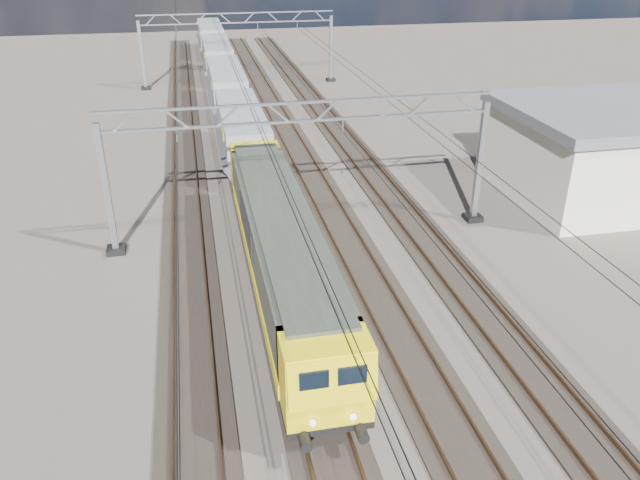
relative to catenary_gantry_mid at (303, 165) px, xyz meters
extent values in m
plane|color=#29231F|center=(0.00, -4.00, -3.91)|extent=(160.00, 160.00, 0.00)
cube|color=black|center=(-6.00, -4.00, -3.85)|extent=(2.60, 140.00, 0.12)
cube|color=brown|center=(-6.72, -4.00, -3.69)|extent=(0.08, 140.00, 0.16)
cube|color=brown|center=(-5.28, -4.00, -3.69)|extent=(0.08, 140.00, 0.16)
cube|color=black|center=(-2.00, -4.00, -3.85)|extent=(2.60, 140.00, 0.12)
cube|color=brown|center=(-2.72, -4.00, -3.69)|extent=(0.08, 140.00, 0.16)
cube|color=brown|center=(-1.28, -4.00, -3.69)|extent=(0.08, 140.00, 0.16)
cube|color=black|center=(2.00, -4.00, -3.85)|extent=(2.60, 140.00, 0.12)
cube|color=brown|center=(1.28, -4.00, -3.69)|extent=(0.08, 140.00, 0.16)
cube|color=brown|center=(2.72, -4.00, -3.69)|extent=(0.08, 140.00, 0.16)
cube|color=black|center=(6.00, -4.00, -3.85)|extent=(2.60, 140.00, 0.12)
cube|color=brown|center=(5.28, -4.00, -3.69)|extent=(0.08, 140.00, 0.16)
cube|color=brown|center=(6.72, -4.00, -3.69)|extent=(0.08, 140.00, 0.16)
cube|color=#91989E|center=(-9.50, 0.00, -0.61)|extent=(0.30, 0.30, 6.60)
cube|color=#91989E|center=(9.50, 0.00, -0.61)|extent=(0.30, 0.30, 6.60)
cube|color=black|center=(-9.50, 0.00, -3.76)|extent=(0.90, 0.90, 0.30)
cube|color=black|center=(9.50, 0.00, -3.76)|extent=(0.90, 0.90, 0.30)
cube|color=#91989E|center=(0.00, 0.00, 3.14)|extent=(19.30, 0.18, 0.12)
cube|color=#91989E|center=(0.00, 0.00, 2.24)|extent=(19.30, 0.18, 0.12)
cube|color=#91989E|center=(-8.31, 0.00, 2.69)|extent=(1.03, 0.10, 0.94)
cube|color=#91989E|center=(-5.94, 0.00, 2.69)|extent=(1.03, 0.10, 0.94)
cube|color=#91989E|center=(-3.56, 0.00, 2.69)|extent=(1.03, 0.10, 0.94)
cube|color=#91989E|center=(-1.19, 0.00, 2.69)|extent=(1.03, 0.10, 0.94)
cube|color=#91989E|center=(1.19, 0.00, 2.69)|extent=(1.03, 0.10, 0.94)
cube|color=#91989E|center=(3.56, 0.00, 2.69)|extent=(1.03, 0.10, 0.94)
cube|color=#91989E|center=(5.94, 0.00, 2.69)|extent=(1.03, 0.10, 0.94)
cube|color=#91989E|center=(8.31, 0.00, 2.69)|extent=(1.03, 0.10, 0.94)
cube|color=#91989E|center=(-6.00, 0.00, 1.92)|extent=(0.06, 0.06, 0.65)
cube|color=#91989E|center=(-2.00, 0.00, 1.92)|extent=(0.06, 0.06, 0.65)
cube|color=#91989E|center=(2.00, 0.00, 1.92)|extent=(0.06, 0.06, 0.65)
cube|color=#91989E|center=(6.00, 0.00, 1.92)|extent=(0.06, 0.06, 0.65)
cube|color=#91989E|center=(-9.50, 36.00, -0.61)|extent=(0.30, 0.30, 6.60)
cube|color=#91989E|center=(9.50, 36.00, -0.61)|extent=(0.30, 0.30, 6.60)
cube|color=black|center=(-9.50, 36.00, -3.76)|extent=(0.90, 0.90, 0.30)
cube|color=black|center=(9.50, 36.00, -3.76)|extent=(0.90, 0.90, 0.30)
cube|color=#91989E|center=(0.00, 36.00, 3.14)|extent=(19.30, 0.18, 0.12)
cube|color=#91989E|center=(0.00, 36.00, 2.24)|extent=(19.30, 0.18, 0.12)
cube|color=#91989E|center=(-8.31, 36.00, 2.69)|extent=(1.03, 0.10, 0.94)
cube|color=#91989E|center=(-5.94, 36.00, 2.69)|extent=(1.03, 0.10, 0.94)
cube|color=#91989E|center=(-3.56, 36.00, 2.69)|extent=(1.03, 0.10, 0.94)
cube|color=#91989E|center=(-1.19, 36.00, 2.69)|extent=(1.03, 0.10, 0.94)
cube|color=#91989E|center=(1.19, 36.00, 2.69)|extent=(1.03, 0.10, 0.94)
cube|color=#91989E|center=(3.56, 36.00, 2.69)|extent=(1.03, 0.10, 0.94)
cube|color=#91989E|center=(5.94, 36.00, 2.69)|extent=(1.03, 0.10, 0.94)
cube|color=#91989E|center=(8.31, 36.00, 2.69)|extent=(1.03, 0.10, 0.94)
cube|color=#91989E|center=(-6.00, 36.00, 1.92)|extent=(0.06, 0.06, 0.65)
cube|color=#91989E|center=(-2.00, 36.00, 1.92)|extent=(0.06, 0.06, 0.65)
cube|color=#91989E|center=(2.00, 36.00, 1.92)|extent=(0.06, 0.06, 0.65)
cube|color=#91989E|center=(6.00, 36.00, 1.92)|extent=(0.06, 0.06, 0.65)
cylinder|color=black|center=(-6.00, 4.00, 1.59)|extent=(0.03, 140.00, 0.03)
cylinder|color=black|center=(-6.00, 4.00, 2.09)|extent=(0.03, 140.00, 0.03)
cylinder|color=black|center=(-2.00, 4.00, 1.59)|extent=(0.03, 140.00, 0.03)
cylinder|color=black|center=(-2.00, 4.00, 2.09)|extent=(0.03, 140.00, 0.03)
cylinder|color=black|center=(2.00, 4.00, 1.59)|extent=(0.03, 140.00, 0.03)
cylinder|color=black|center=(2.00, 4.00, 2.09)|extent=(0.03, 140.00, 0.03)
cylinder|color=black|center=(6.00, 4.00, 1.59)|extent=(0.03, 140.00, 0.03)
cylinder|color=black|center=(6.00, 4.00, 2.09)|extent=(0.03, 140.00, 0.03)
cube|color=black|center=(-2.00, -11.89, -3.16)|extent=(2.20, 3.60, 0.60)
cube|color=black|center=(-2.00, 1.11, -3.16)|extent=(2.20, 3.60, 0.60)
cube|color=black|center=(-2.00, -5.39, -2.78)|extent=(2.65, 20.00, 0.25)
cube|color=black|center=(-2.00, -5.39, -3.16)|extent=(2.20, 4.50, 0.75)
cube|color=#2C3129|center=(-2.00, -5.39, -1.36)|extent=(2.65, 17.00, 2.60)
cube|color=yellow|center=(-3.34, -5.39, -2.36)|extent=(0.04, 17.00, 0.60)
cube|color=yellow|center=(-0.66, -5.39, -2.36)|extent=(0.04, 17.00, 0.60)
cube|color=black|center=(-3.35, -4.39, -1.01)|extent=(0.05, 5.00, 1.40)
cube|color=black|center=(-0.65, -4.39, -1.01)|extent=(0.05, 5.00, 1.40)
cube|color=#2C3129|center=(-2.00, -5.39, 0.01)|extent=(2.25, 18.00, 0.15)
cube|color=yellow|center=(-2.00, -14.49, -1.36)|extent=(2.65, 1.80, 2.60)
cube|color=yellow|center=(-2.00, -15.44, -0.86)|extent=(2.60, 0.46, 1.52)
cube|color=black|center=(-2.55, -15.54, -0.76)|extent=(0.85, 0.08, 0.75)
cube|color=black|center=(-1.45, -15.54, -0.76)|extent=(0.85, 0.08, 0.75)
cylinder|color=black|center=(-2.85, -15.69, -2.76)|extent=(0.36, 0.50, 0.36)
cylinder|color=black|center=(-1.15, -15.69, -2.76)|extent=(0.36, 0.50, 0.36)
cylinder|color=white|center=(-2.60, -15.59, -2.16)|extent=(0.20, 0.08, 0.20)
cylinder|color=white|center=(-1.40, -15.59, -2.16)|extent=(0.20, 0.08, 0.20)
cube|color=yellow|center=(-2.00, 3.71, -1.36)|extent=(2.65, 1.80, 2.60)
cube|color=yellow|center=(-2.00, 4.66, -0.86)|extent=(2.60, 0.46, 1.52)
cube|color=black|center=(-2.55, 4.76, -0.76)|extent=(0.85, 0.08, 0.75)
cube|color=black|center=(-1.45, 4.76, -0.76)|extent=(0.85, 0.08, 0.75)
cylinder|color=black|center=(-2.85, 4.91, -2.76)|extent=(0.36, 0.50, 0.36)
cylinder|color=black|center=(-1.15, 4.91, -2.76)|extent=(0.36, 0.50, 0.36)
cylinder|color=white|center=(-2.60, 4.81, -2.16)|extent=(0.20, 0.08, 0.20)
cylinder|color=white|center=(-1.40, 4.81, -2.16)|extent=(0.20, 0.08, 0.20)
cube|color=black|center=(-2.00, 7.81, -3.19)|extent=(2.20, 2.60, 0.55)
cube|color=black|center=(-2.00, 16.81, -3.19)|extent=(2.20, 2.60, 0.55)
cube|color=black|center=(-2.00, 12.31, -2.83)|extent=(2.40, 13.00, 0.20)
cube|color=slate|center=(-2.00, 12.31, -1.11)|extent=(2.80, 12.00, 1.80)
cube|color=#4B4E53|center=(-2.95, 12.31, -2.36)|extent=(1.48, 12.00, 1.36)
cube|color=#4B4E53|center=(-1.05, 12.31, -2.36)|extent=(1.48, 12.00, 1.36)
cube|color=yellow|center=(-3.42, 9.31, -1.01)|extent=(0.04, 1.20, 0.50)
cube|color=black|center=(-2.00, 22.01, -3.19)|extent=(2.20, 2.60, 0.55)
cube|color=black|center=(-2.00, 31.01, -3.19)|extent=(2.20, 2.60, 0.55)
cube|color=black|center=(-2.00, 26.51, -2.83)|extent=(2.40, 13.00, 0.20)
cube|color=slate|center=(-2.00, 26.51, -1.11)|extent=(2.80, 12.00, 1.80)
cube|color=#4B4E53|center=(-2.95, 26.51, -2.36)|extent=(1.48, 12.00, 1.36)
cube|color=#4B4E53|center=(-1.05, 26.51, -2.36)|extent=(1.48, 12.00, 1.36)
cube|color=yellow|center=(-3.42, 23.51, -1.01)|extent=(0.04, 1.20, 0.50)
cube|color=black|center=(-2.00, 36.21, -3.19)|extent=(2.20, 2.60, 0.55)
cube|color=black|center=(-2.00, 45.21, -3.19)|extent=(2.20, 2.60, 0.55)
cube|color=black|center=(-2.00, 40.71, -2.83)|extent=(2.40, 13.00, 0.20)
cube|color=slate|center=(-2.00, 40.71, -1.11)|extent=(2.80, 12.00, 1.80)
cube|color=#4B4E53|center=(-2.95, 40.71, -2.36)|extent=(1.48, 12.00, 1.36)
cube|color=#4B4E53|center=(-1.05, 40.71, -2.36)|extent=(1.48, 12.00, 1.36)
cube|color=yellow|center=(-3.42, 37.71, -1.01)|extent=(0.04, 1.20, 0.50)
cube|color=black|center=(-2.00, 50.41, -3.19)|extent=(2.20, 2.60, 0.55)
cube|color=black|center=(-2.00, 59.41, -3.19)|extent=(2.20, 2.60, 0.55)
cube|color=black|center=(-2.00, 54.91, -2.83)|extent=(2.40, 13.00, 0.20)
cube|color=slate|center=(-2.00, 54.91, -1.11)|extent=(2.80, 12.00, 1.80)
cube|color=#4B4E53|center=(-2.95, 54.91, -2.36)|extent=(1.48, 12.00, 1.36)
cube|color=#4B4E53|center=(-1.05, 54.91, -2.36)|extent=(1.48, 12.00, 1.36)
cube|color=yellow|center=(-3.42, 51.91, -1.01)|extent=(0.04, 1.20, 0.50)
camera|label=1|loc=(-5.17, -28.99, 10.53)|focal=35.00mm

